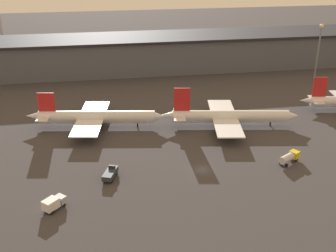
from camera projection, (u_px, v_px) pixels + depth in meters
name	position (u px, v px, depth m)	size (l,w,h in m)	color
ground	(202.00, 170.00, 115.70)	(600.00, 600.00, 0.00)	#383538
terminal_building	(152.00, 53.00, 203.75)	(242.79, 28.15, 16.44)	#4C515B
airplane_1	(95.00, 117.00, 141.07)	(46.81, 31.90, 12.22)	silver
airplane_2	(229.00, 116.00, 141.92)	(46.87, 33.88, 13.55)	silver
service_vehicle_0	(54.00, 203.00, 97.81)	(5.74, 5.87, 3.04)	#9EA3A8
service_vehicle_1	(289.00, 157.00, 118.62)	(7.40, 5.79, 2.87)	gold
service_vehicle_3	(110.00, 173.00, 111.08)	(4.68, 7.14, 2.89)	#282D38
lamp_post_1	(319.00, 45.00, 184.53)	(1.80, 1.80, 25.19)	slate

